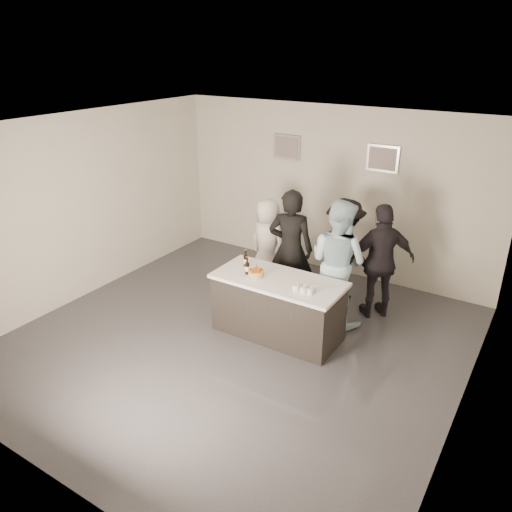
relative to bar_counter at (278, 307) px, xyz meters
name	(u,v)px	position (x,y,z in m)	size (l,w,h in m)	color
floor	(237,341)	(-0.39, -0.48, -0.45)	(6.00, 6.00, 0.00)	#3D3D42
ceiling	(234,129)	(-0.39, -0.48, 2.55)	(6.00, 6.00, 0.00)	white
wall_back	(331,191)	(-0.39, 2.52, 1.05)	(6.00, 0.04, 3.00)	beige
wall_front	(37,355)	(-0.39, -3.48, 1.05)	(6.00, 0.04, 3.00)	beige
wall_left	(83,207)	(-3.39, -0.48, 1.05)	(0.04, 6.00, 3.00)	beige
wall_right	(477,303)	(2.61, -0.48, 1.05)	(0.04, 6.00, 3.00)	beige
picture_left	(287,147)	(-1.29, 2.49, 1.75)	(0.54, 0.04, 0.44)	#B2B2B7
picture_right	(383,158)	(0.51, 2.49, 1.75)	(0.54, 0.04, 0.44)	#B2B2B7
bar_counter	(278,307)	(0.00, 0.00, 0.00)	(1.86, 0.86, 0.90)	white
cake	(256,274)	(-0.31, -0.10, 0.49)	(0.22, 0.22, 0.08)	orange
beer_bottle_a	(246,258)	(-0.62, 0.11, 0.58)	(0.07, 0.07, 0.26)	black
beer_bottle_b	(247,266)	(-0.46, -0.10, 0.58)	(0.07, 0.07, 0.26)	black
tumbler_cluster	(305,288)	(0.48, -0.13, 0.49)	(0.30, 0.19, 0.08)	orange
candles	(252,280)	(-0.28, -0.24, 0.45)	(0.24, 0.08, 0.01)	pink
person_main_black	(291,249)	(-0.29, 0.88, 0.52)	(0.71, 0.47, 1.94)	black
person_main_blue	(338,262)	(0.52, 0.85, 0.51)	(0.93, 0.73, 1.92)	#B3DBEA
person_guest_left	(268,243)	(-0.99, 1.35, 0.33)	(0.76, 0.49, 1.56)	silver
person_guest_right	(381,262)	(1.02, 1.33, 0.46)	(1.06, 0.44, 1.81)	black
person_guest_back	(344,250)	(0.32, 1.57, 0.41)	(1.10, 0.64, 1.71)	black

